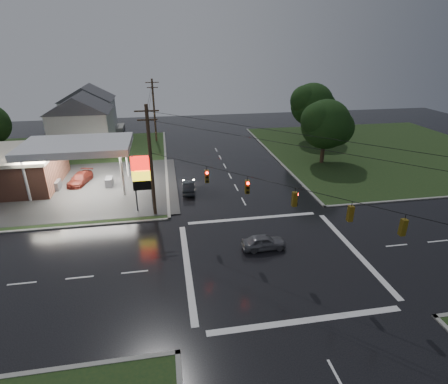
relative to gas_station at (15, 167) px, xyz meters
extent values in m
plane|color=black|center=(25.68, -19.70, -2.55)|extent=(120.00, 120.00, 0.00)
cube|color=#1A3115|center=(-0.32, 6.30, -2.51)|extent=(36.00, 36.00, 0.08)
cube|color=#1A3115|center=(51.68, 6.30, -2.51)|extent=(36.00, 36.00, 0.08)
cube|color=#2D2D2D|center=(5.68, -1.70, -2.46)|extent=(26.00, 18.00, 0.02)
cube|color=brown|center=(-1.32, 0.30, -0.55)|extent=(12.00, 10.00, 4.00)
cube|color=beige|center=(-1.32, 0.30, 1.55)|extent=(12.40, 10.40, 0.40)
cylinder|color=silver|center=(2.68, -4.70, -0.05)|extent=(0.30, 0.30, 5.00)
cylinder|color=silver|center=(12.68, -4.70, -0.05)|extent=(0.30, 0.30, 5.00)
cylinder|color=silver|center=(2.68, 1.30, -0.05)|extent=(0.30, 0.30, 5.00)
cylinder|color=silver|center=(12.68, 1.30, -0.05)|extent=(0.30, 0.30, 5.00)
cube|color=silver|center=(7.68, -1.70, 2.65)|extent=(12.00, 8.00, 0.80)
cube|color=white|center=(7.68, -1.70, 2.23)|extent=(11.40, 7.40, 0.04)
cube|color=#59595E|center=(4.68, -1.70, -2.00)|extent=(0.80, 1.60, 1.10)
cube|color=#59595E|center=(10.68, -1.70, -2.00)|extent=(0.80, 1.60, 1.10)
cylinder|color=#59595E|center=(14.38, -9.20, 0.45)|extent=(0.16, 0.16, 6.00)
cylinder|color=#59595E|center=(15.98, -9.20, 0.45)|extent=(0.16, 0.16, 6.00)
cube|color=red|center=(15.18, -9.20, 2.65)|extent=(2.00, 0.35, 1.40)
cube|color=yellow|center=(15.18, -9.20, 1.35)|extent=(2.00, 0.35, 1.00)
cube|color=black|center=(15.18, -9.20, 0.35)|extent=(2.00, 0.35, 1.00)
cylinder|color=#382619|center=(16.18, -10.20, 2.95)|extent=(0.32, 0.32, 11.00)
cube|color=#382619|center=(16.18, -10.20, 7.85)|extent=(2.20, 0.12, 0.12)
cube|color=#382619|center=(16.18, -10.20, 7.05)|extent=(1.80, 0.12, 0.12)
cylinder|color=#382619|center=(16.18, 18.30, 2.70)|extent=(0.32, 0.32, 10.50)
cube|color=#382619|center=(16.18, 18.30, 7.35)|extent=(2.20, 0.12, 0.12)
cube|color=#382619|center=(16.18, 18.30, 6.55)|extent=(1.80, 0.12, 0.12)
cube|color=#59470C|center=(20.93, -14.95, 3.05)|extent=(0.34, 0.34, 1.10)
cylinder|color=#FF0C07|center=(20.93, -15.15, 3.43)|extent=(0.22, 0.08, 0.22)
cube|color=#59470C|center=(23.78, -17.80, 3.05)|extent=(0.34, 0.34, 1.10)
cylinder|color=#FF0C07|center=(23.78, -18.00, 3.43)|extent=(0.22, 0.08, 0.22)
cube|color=#59470C|center=(26.63, -20.65, 3.05)|extent=(0.34, 0.34, 1.10)
cylinder|color=#FF0C07|center=(26.83, -20.65, 3.43)|extent=(0.08, 0.22, 0.22)
cube|color=#59470C|center=(29.48, -23.50, 3.05)|extent=(0.34, 0.34, 1.10)
cylinder|color=#FF0C07|center=(29.48, -23.30, 3.43)|extent=(0.22, 0.08, 0.22)
cube|color=#59470C|center=(31.76, -25.78, 3.05)|extent=(0.34, 0.34, 1.10)
cylinder|color=#FF0C07|center=(31.76, -25.58, 3.43)|extent=(0.22, 0.08, 0.22)
cube|color=silver|center=(4.68, 16.30, 0.45)|extent=(9.00, 8.00, 6.00)
cube|color=gray|center=(9.98, 16.30, -2.15)|extent=(1.60, 4.80, 0.80)
cube|color=silver|center=(3.68, 28.30, 0.45)|extent=(9.00, 8.00, 6.00)
cube|color=gray|center=(8.98, 28.30, -2.15)|extent=(1.60, 4.80, 0.80)
cylinder|color=black|center=(39.68, 2.30, -0.03)|extent=(0.56, 0.56, 5.04)
sphere|color=black|center=(39.68, 2.30, 3.03)|extent=(6.80, 6.80, 6.80)
sphere|color=black|center=(41.38, 2.60, 2.40)|extent=(5.10, 5.10, 5.10)
sphere|color=black|center=(38.32, 1.90, 3.75)|extent=(4.76, 4.76, 4.76)
cylinder|color=black|center=(42.68, 14.30, 0.25)|extent=(0.56, 0.56, 5.60)
sphere|color=black|center=(42.68, 14.30, 3.65)|extent=(7.20, 7.20, 7.20)
sphere|color=black|center=(44.48, 14.60, 2.95)|extent=(5.40, 5.40, 5.40)
sphere|color=black|center=(41.24, 13.90, 4.45)|extent=(5.04, 5.04, 5.04)
imported|color=black|center=(19.96, -5.04, -1.90)|extent=(1.65, 3.99, 1.28)
imported|color=slate|center=(25.24, -18.19, -1.92)|extent=(3.72, 1.54, 1.26)
imported|color=#571A14|center=(7.05, -0.16, -1.89)|extent=(2.88, 4.83, 1.31)
camera|label=1|loc=(17.63, -42.49, 13.63)|focal=28.00mm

